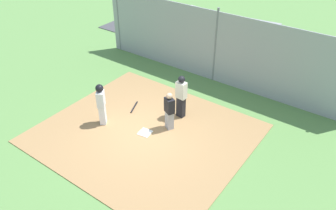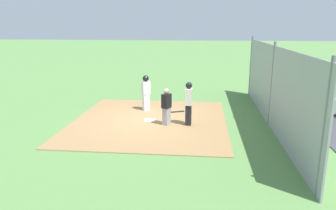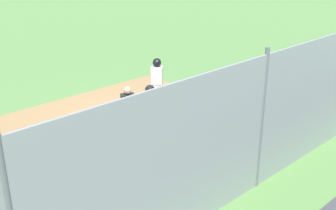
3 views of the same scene
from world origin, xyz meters
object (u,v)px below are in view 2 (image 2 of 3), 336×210
catcher (166,106)px  umpire (189,103)px  runner (146,90)px  baseball_bat (176,112)px  home_plate (150,120)px

catcher → umpire: size_ratio=0.85×
runner → baseball_bat: 1.74m
umpire → baseball_bat: (1.83, 0.64, -0.89)m
baseball_bat → catcher: bearing=-119.4°
home_plate → catcher: (-0.54, -0.77, 0.76)m
home_plate → baseball_bat: baseball_bat is taller
umpire → runner: size_ratio=1.05×
umpire → catcher: bearing=10.7°
umpire → baseball_bat: umpire is taller
home_plate → catcher: size_ratio=0.29×
home_plate → umpire: bearing=-105.1°
home_plate → baseball_bat: bearing=-35.9°
runner → baseball_bat: (-0.27, -1.45, -0.92)m
catcher → runner: bearing=-34.0°
catcher → runner: size_ratio=0.90×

